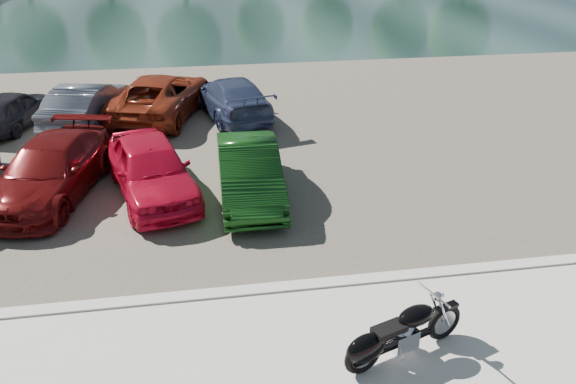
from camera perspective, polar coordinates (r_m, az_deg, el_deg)
name	(u,v)px	position (r m, az deg, el deg)	size (l,w,h in m)	color
ground	(346,360)	(9.67, 5.94, -16.64)	(200.00, 200.00, 0.00)	#595447
kerb	(321,285)	(11.12, 3.36, -9.43)	(60.00, 0.30, 0.14)	#BAB8AF
parking_lot	(265,129)	(19.05, -2.36, 6.37)	(60.00, 18.00, 0.04)	#464239
river	(221,4)	(47.27, -6.87, 18.40)	(120.00, 40.00, 0.00)	#172B29
motorcycle	(395,336)	(9.36, 10.78, -14.19)	(2.25, 1.06, 1.05)	black
car_3	(51,170)	(15.45, -22.96, 2.10)	(1.98, 4.86, 1.41)	#5C0D0D
car_4	(151,169)	(14.60, -13.72, 2.33)	(1.77, 4.40, 1.50)	red
car_5	(249,172)	(14.15, -3.97, 2.07)	(1.49, 4.28, 1.41)	#0F3910
car_8	(12,109)	(21.15, -26.22, 7.56)	(1.49, 3.70, 1.26)	black
car_9	(87,105)	(20.29, -19.72, 8.36)	(1.56, 4.48, 1.48)	slate
car_10	(161,95)	(20.64, -12.80, 9.56)	(2.46, 5.34, 1.48)	maroon
car_11	(232,97)	(20.18, -5.73, 9.56)	(1.94, 4.78, 1.39)	navy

